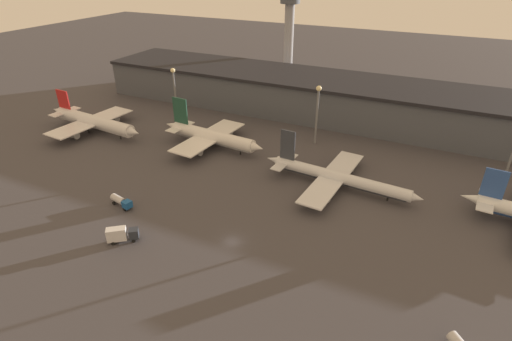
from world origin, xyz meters
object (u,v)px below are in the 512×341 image
Objects in this scene: service_vehicle_1 at (121,234)px; control_tower at (289,30)px; airplane_2 at (337,177)px; airplane_1 at (211,137)px; service_vehicle_0 at (121,201)px; airplane_0 at (93,122)px.

service_vehicle_1 is 0.15× the size of control_tower.
airplane_2 is at bearing 12.65° from service_vehicle_1.
airplane_1 is 0.88× the size of airplane_2.
control_tower is at bearing 124.55° from airplane_2.
service_vehicle_1 is at bearing -124.90° from airplane_2.
control_tower is at bearing 97.91° from airplane_1.
airplane_1 is at bearing 175.64° from airplane_2.
airplane_2 is 6.29× the size of service_vehicle_0.
airplane_0 is 46.03m from airplane_1.
control_tower reaches higher than airplane_0.
airplane_0 is at bearing -175.15° from airplane_2.
airplane_0 is 1.14× the size of airplane_1.
airplane_1 is 82.16m from control_tower.
service_vehicle_0 is at bearing -88.40° from airplane_1.
control_tower is (-4.43, 79.08, 21.84)m from airplane_1.
control_tower reaches higher than airplane_1.
service_vehicle_0 is 1.08× the size of service_vehicle_1.
airplane_0 is at bearing 102.35° from service_vehicle_1.
service_vehicle_1 is at bearing -35.20° from airplane_0.
airplane_0 is at bearing -166.02° from airplane_1.
airplane_2 is 58.17m from service_vehicle_0.
airplane_1 reaches higher than service_vehicle_0.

